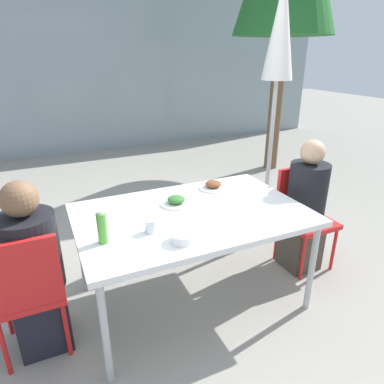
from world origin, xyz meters
TOP-DOWN VIEW (x-y plane):
  - ground_plane at (0.00, 0.00)m, footprint 24.00×24.00m
  - building_facade at (0.00, 4.73)m, footprint 10.00×0.20m
  - dining_table at (0.00, 0.00)m, footprint 1.57×1.02m
  - chair_left at (-1.09, -0.08)m, footprint 0.40×0.40m
  - person_left at (-1.04, 0.00)m, footprint 0.33×0.33m
  - chair_right at (1.09, 0.09)m, footprint 0.40×0.40m
  - person_right at (1.04, 0.01)m, footprint 0.31×0.31m
  - closed_umbrella at (1.33, 0.91)m, footprint 0.36×0.36m
  - plate_0 at (0.34, 0.33)m, footprint 0.23×0.23m
  - plate_1 at (-0.05, 0.16)m, footprint 0.23×0.23m
  - bottle at (-0.64, -0.16)m, footprint 0.06×0.06m
  - drinking_cup at (-0.35, -0.15)m, footprint 0.07×0.07m
  - salad_bowl at (-0.21, -0.33)m, footprint 0.15×0.15m

SIDE VIEW (x-z plane):
  - ground_plane at x=0.00m, z-range 0.00..0.00m
  - chair_left at x=-1.09m, z-range 0.07..0.93m
  - chair_right at x=1.09m, z-range 0.07..0.93m
  - person_left at x=-1.04m, z-range -0.03..1.09m
  - person_right at x=1.04m, z-range -0.03..1.11m
  - dining_table at x=0.00m, z-range 0.32..1.05m
  - plate_1 at x=-0.05m, z-range 0.72..0.79m
  - plate_0 at x=0.34m, z-range 0.72..0.79m
  - salad_bowl at x=-0.21m, z-range 0.73..0.79m
  - drinking_cup at x=-0.35m, z-range 0.73..0.82m
  - bottle at x=-0.64m, z-range 0.73..0.93m
  - building_facade at x=0.00m, z-range 0.00..3.00m
  - closed_umbrella at x=1.33m, z-range 0.59..3.03m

